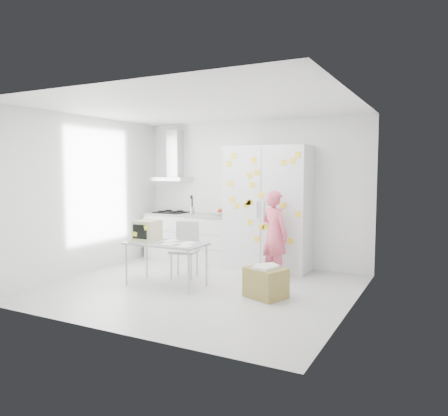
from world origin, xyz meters
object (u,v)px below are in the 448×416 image
at_px(desk, 154,236).
at_px(chair, 186,246).
at_px(person, 274,234).
at_px(cardboard_box, 266,282).

xyz_separation_m(desk, chair, (0.21, 0.58, -0.23)).
distance_m(person, cardboard_box, 1.24).
relative_size(desk, cardboard_box, 1.93).
xyz_separation_m(person, cardboard_box, (0.29, -1.10, -0.51)).
bearing_deg(cardboard_box, desk, -177.46).
xyz_separation_m(chair, cardboard_box, (1.64, -0.50, -0.30)).
distance_m(person, chair, 1.49).
xyz_separation_m(desk, cardboard_box, (1.85, 0.08, -0.53)).
height_order(person, cardboard_box, person).
relative_size(person, chair, 1.58).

